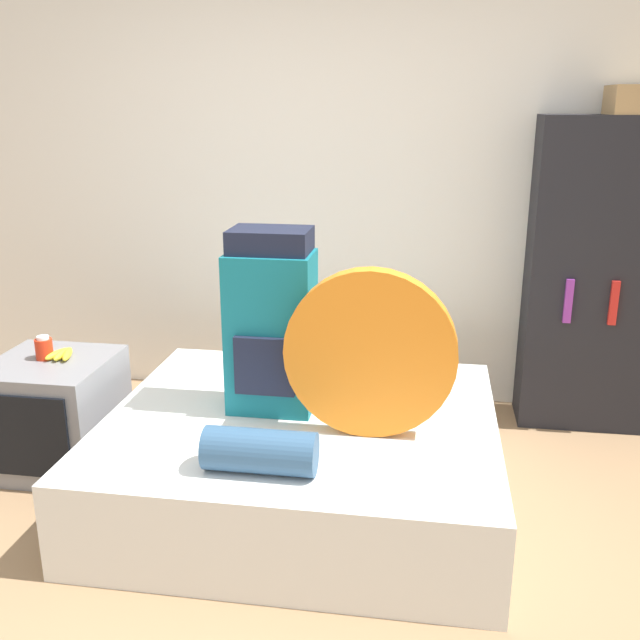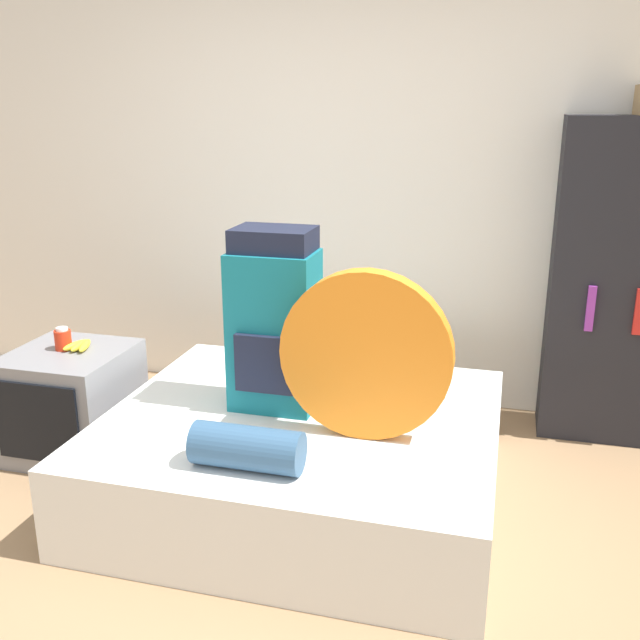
# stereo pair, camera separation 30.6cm
# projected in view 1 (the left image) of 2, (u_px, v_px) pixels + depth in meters

# --- Properties ---
(ground_plane) EXTENTS (16.00, 16.00, 0.00)m
(ground_plane) POSITION_uv_depth(u_px,v_px,m) (252.00, 597.00, 2.64)
(ground_plane) COLOR #997551
(wall_back) EXTENTS (8.00, 0.05, 2.60)m
(wall_back) POSITION_uv_depth(u_px,v_px,m) (331.00, 184.00, 4.17)
(wall_back) COLOR white
(wall_back) RESTS_ON ground_plane
(bed) EXTENTS (1.73, 1.55, 0.41)m
(bed) POSITION_uv_depth(u_px,v_px,m) (302.00, 456.00, 3.27)
(bed) COLOR white
(bed) RESTS_ON ground_plane
(backpack) EXTENTS (0.38, 0.30, 0.83)m
(backpack) POSITION_uv_depth(u_px,v_px,m) (271.00, 324.00, 3.17)
(backpack) COLOR #14707F
(backpack) RESTS_ON bed
(tent_bag) EXTENTS (0.72, 0.09, 0.72)m
(tent_bag) POSITION_uv_depth(u_px,v_px,m) (370.00, 354.00, 2.93)
(tent_bag) COLOR orange
(tent_bag) RESTS_ON bed
(sleeping_roll) EXTENTS (0.43, 0.17, 0.17)m
(sleeping_roll) POSITION_uv_depth(u_px,v_px,m) (260.00, 451.00, 2.69)
(sleeping_roll) COLOR #33567A
(sleeping_roll) RESTS_ON bed
(television) EXTENTS (0.56, 0.59, 0.55)m
(television) POSITION_uv_depth(u_px,v_px,m) (55.00, 413.00, 3.55)
(television) COLOR gray
(television) RESTS_ON ground_plane
(canister) EXTENTS (0.08, 0.08, 0.12)m
(canister) POSITION_uv_depth(u_px,v_px,m) (44.00, 348.00, 3.48)
(canister) COLOR red
(canister) RESTS_ON television
(banana_bunch) EXTENTS (0.13, 0.17, 0.04)m
(banana_bunch) POSITION_uv_depth(u_px,v_px,m) (63.00, 354.00, 3.50)
(banana_bunch) COLOR yellow
(banana_bunch) RESTS_ON television
(bookshelf) EXTENTS (0.86, 0.34, 1.70)m
(bookshelf) POSITION_uv_depth(u_px,v_px,m) (609.00, 277.00, 3.86)
(bookshelf) COLOR black
(bookshelf) RESTS_ON ground_plane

